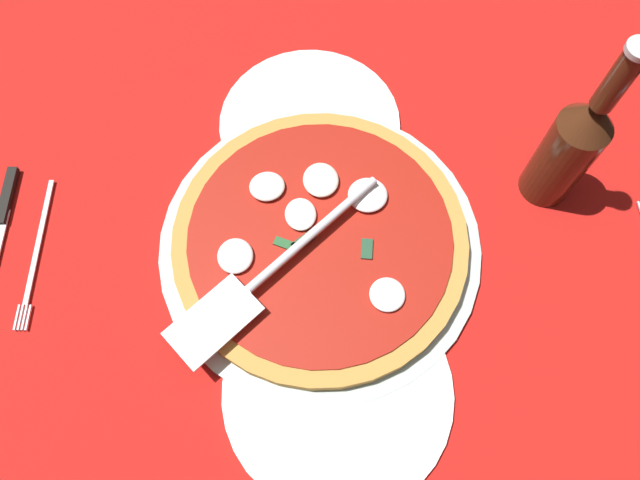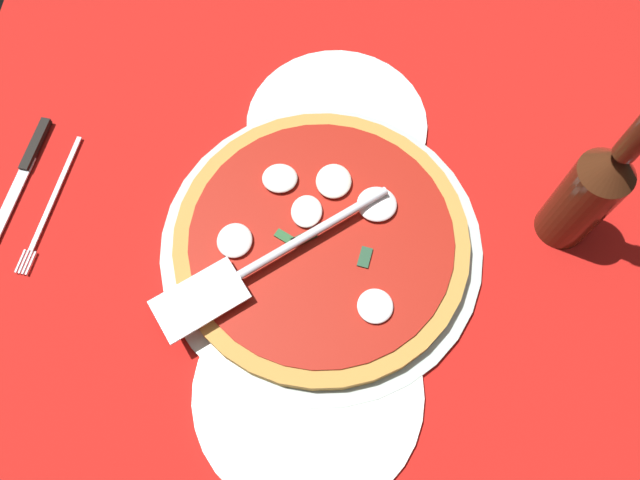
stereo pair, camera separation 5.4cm
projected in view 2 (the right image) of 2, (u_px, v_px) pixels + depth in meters
ground_plane at (335, 228)px, 74.40cm from camera, size 101.33×101.33×0.80cm
checker_pattern at (335, 226)px, 73.99cm from camera, size 101.33×101.33×0.10cm
pizza_pan at (320, 245)px, 72.34cm from camera, size 38.54×38.54×1.11cm
dinner_plate_left at (307, 391)px, 65.59cm from camera, size 25.26×25.26×1.00cm
dinner_plate_right at (336, 124)px, 79.20cm from camera, size 23.74×23.74×1.00cm
pizza at (320, 239)px, 70.88cm from camera, size 34.85×34.85×3.26cm
pizza_server at (262, 262)px, 67.03cm from camera, size 20.21×25.89×1.00cm
place_setting_far at (37, 188)px, 75.62cm from camera, size 22.62×14.01×1.40cm
beer_bottle at (589, 191)px, 64.98cm from camera, size 6.09×6.09×25.88cm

